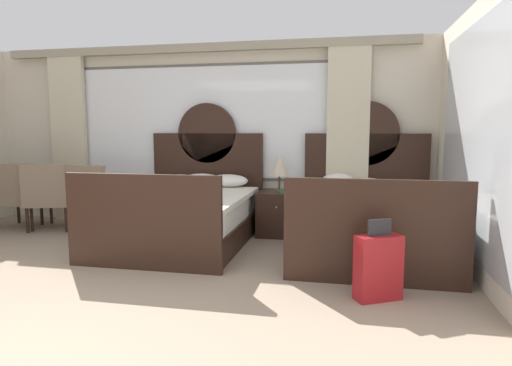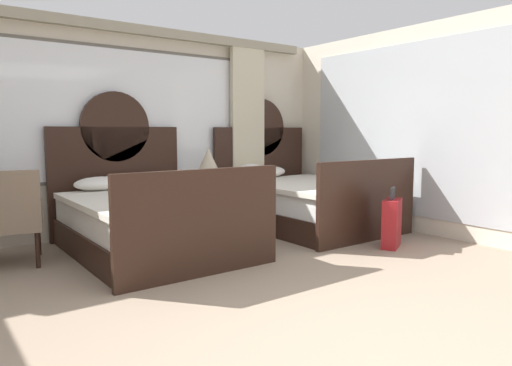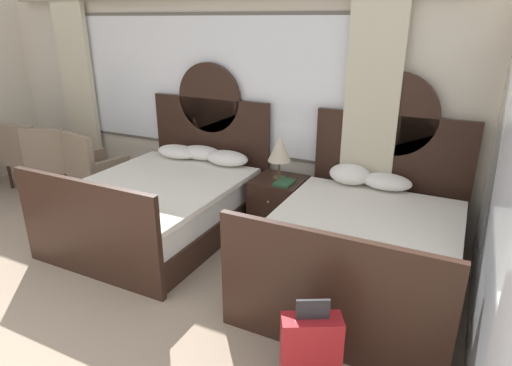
% 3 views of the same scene
% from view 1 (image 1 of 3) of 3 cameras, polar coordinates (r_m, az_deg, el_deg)
% --- Properties ---
extents(wall_back_window, '(6.73, 0.22, 2.70)m').
position_cam_1_polar(wall_back_window, '(6.64, -7.17, 6.79)').
color(wall_back_window, beige).
rests_on(wall_back_window, ground_plane).
extents(wall_right_mirror, '(0.08, 4.96, 2.70)m').
position_cam_1_polar(wall_right_mirror, '(4.04, 29.97, 4.82)').
color(wall_right_mirror, beige).
rests_on(wall_right_mirror, ground_plane).
extents(bed_near_window, '(1.68, 2.23, 1.83)m').
position_cam_1_polar(bed_near_window, '(5.65, -9.47, -3.93)').
color(bed_near_window, black).
rests_on(bed_near_window, ground_plane).
extents(bed_near_mirror, '(1.68, 2.23, 1.83)m').
position_cam_1_polar(bed_near_mirror, '(5.29, 14.45, -4.87)').
color(bed_near_mirror, black).
rests_on(bed_near_mirror, ground_plane).
extents(nightstand_between_beds, '(0.56, 0.59, 0.60)m').
position_cam_1_polar(nightstand_between_beds, '(5.99, 3.10, -3.96)').
color(nightstand_between_beds, black).
rests_on(nightstand_between_beds, ground_plane).
extents(table_lamp_on_nightstand, '(0.27, 0.27, 0.51)m').
position_cam_1_polar(table_lamp_on_nightstand, '(5.92, 3.08, 2.34)').
color(table_lamp_on_nightstand, brown).
rests_on(table_lamp_on_nightstand, nightstand_between_beds).
extents(book_on_nightstand, '(0.18, 0.26, 0.03)m').
position_cam_1_polar(book_on_nightstand, '(5.81, 4.05, -1.13)').
color(book_on_nightstand, '#285133').
rests_on(book_on_nightstand, nightstand_between_beds).
extents(armchair_by_window_left, '(0.74, 0.74, 0.97)m').
position_cam_1_polar(armchair_by_window_left, '(6.48, -20.15, -1.62)').
color(armchair_by_window_left, '#84705B').
rests_on(armchair_by_window_left, ground_plane).
extents(armchair_by_window_centre, '(0.78, 0.78, 0.97)m').
position_cam_1_polar(armchair_by_window_centre, '(6.90, -25.41, -1.37)').
color(armchair_by_window_centre, '#84705B').
rests_on(armchair_by_window_centre, ground_plane).
extents(armchair_by_window_right, '(0.70, 0.70, 0.97)m').
position_cam_1_polar(armchair_by_window_right, '(7.20, -28.58, -1.22)').
color(armchair_by_window_right, '#84705B').
rests_on(armchair_by_window_right, ground_plane).
extents(suitcase_on_floor, '(0.42, 0.33, 0.70)m').
position_cam_1_polar(suitcase_on_floor, '(3.88, 15.74, -10.58)').
color(suitcase_on_floor, maroon).
rests_on(suitcase_on_floor, ground_plane).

